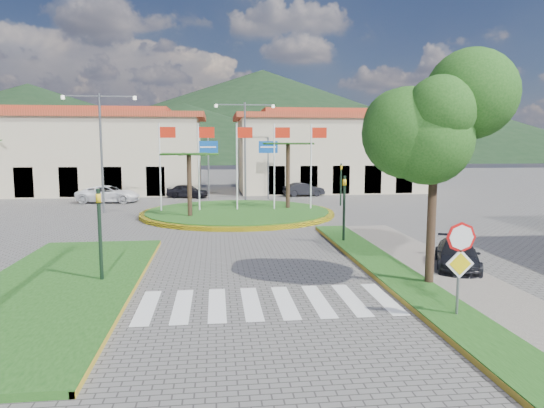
{
  "coord_description": "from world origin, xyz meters",
  "views": [
    {
      "loc": [
        -1.37,
        -9.72,
        4.64
      ],
      "look_at": [
        0.67,
        8.0,
        2.43
      ],
      "focal_mm": 32.0,
      "sensor_mm": 36.0,
      "label": 1
    }
  ],
  "objects": [
    {
      "name": "hill_far_mid",
      "position": [
        15.0,
        160.0,
        15.0
      ],
      "size": [
        180.0,
        180.0,
        30.0
      ],
      "primitive_type": "cone",
      "color": "black",
      "rests_on": "ground"
    },
    {
      "name": "building_left",
      "position": [
        -14.0,
        38.0,
        3.9
      ],
      "size": [
        23.32,
        9.54,
        8.05
      ],
      "color": "beige",
      "rests_on": "ground"
    },
    {
      "name": "traffic_light_left",
      "position": [
        -5.2,
        6.5,
        1.94
      ],
      "size": [
        0.15,
        0.18,
        3.2
      ],
      "color": "black",
      "rests_on": "ground"
    },
    {
      "name": "street_lamp_west",
      "position": [
        -9.0,
        24.0,
        4.5
      ],
      "size": [
        4.8,
        0.16,
        8.0
      ],
      "color": "slate",
      "rests_on": "ground"
    },
    {
      "name": "building_right",
      "position": [
        10.0,
        38.0,
        3.9
      ],
      "size": [
        19.08,
        9.54,
        8.05
      ],
      "color": "beige",
      "rests_on": "ground"
    },
    {
      "name": "car_dark_a",
      "position": [
        -3.88,
        32.76,
        0.6
      ],
      "size": [
        3.8,
        2.35,
        1.21
      ],
      "primitive_type": "imported",
      "rotation": [
        0.0,
        0.0,
        1.29
      ],
      "color": "black",
      "rests_on": "ground"
    },
    {
      "name": "traffic_light_far",
      "position": [
        8.0,
        26.0,
        1.94
      ],
      "size": [
        0.18,
        0.15,
        3.2
      ],
      "color": "black",
      "rests_on": "ground"
    },
    {
      "name": "street_lamp_centre",
      "position": [
        1.0,
        30.0,
        4.5
      ],
      "size": [
        4.8,
        0.16,
        8.0
      ],
      "color": "slate",
      "rests_on": "ground"
    },
    {
      "name": "stop_sign",
      "position": [
        4.9,
        1.96,
        1.79
      ],
      "size": [
        0.8,
        0.11,
        2.65
      ],
      "color": "slate",
      "rests_on": "ground"
    },
    {
      "name": "crosswalk",
      "position": [
        0.0,
        4.0,
        0.01
      ],
      "size": [
        8.0,
        3.0,
        0.01
      ],
      "primitive_type": "cube",
      "color": "silver",
      "rests_on": "ground"
    },
    {
      "name": "hill_far_west",
      "position": [
        -55.0,
        140.0,
        11.0
      ],
      "size": [
        140.0,
        140.0,
        22.0
      ],
      "primitive_type": "cone",
      "color": "black",
      "rests_on": "ground"
    },
    {
      "name": "hill_far_east",
      "position": [
        70.0,
        135.0,
        9.0
      ],
      "size": [
        120.0,
        120.0,
        18.0
      ],
      "primitive_type": "cone",
      "color": "black",
      "rests_on": "ground"
    },
    {
      "name": "traffic_light_right",
      "position": [
        4.5,
        12.0,
        1.94
      ],
      "size": [
        0.15,
        0.18,
        3.2
      ],
      "color": "black",
      "rests_on": "ground"
    },
    {
      "name": "sidewalk_right",
      "position": [
        6.0,
        2.0,
        0.07
      ],
      "size": [
        4.0,
        28.0,
        0.15
      ],
      "primitive_type": "cube",
      "color": "gray",
      "rests_on": "ground"
    },
    {
      "name": "deciduous_tree",
      "position": [
        5.5,
        5.0,
        5.18
      ],
      "size": [
        3.6,
        3.6,
        6.8
      ],
      "color": "black",
      "rests_on": "ground"
    },
    {
      "name": "hill_near_back",
      "position": [
        -10.0,
        130.0,
        8.0
      ],
      "size": [
        110.0,
        110.0,
        16.0
      ],
      "primitive_type": "cone",
      "color": "black",
      "rests_on": "ground"
    },
    {
      "name": "car_side_right",
      "position": [
        7.5,
        7.0,
        0.53
      ],
      "size": [
        2.82,
        3.98,
        1.07
      ],
      "primitive_type": "imported",
      "rotation": [
        0.0,
        0.0,
        -0.4
      ],
      "color": "black",
      "rests_on": "ground"
    },
    {
      "name": "ground",
      "position": [
        0.0,
        0.0,
        0.0
      ],
      "size": [
        160.0,
        160.0,
        0.0
      ],
      "primitive_type": "plane",
      "color": "#5E5B59",
      "rests_on": "ground"
    },
    {
      "name": "roundabout_island",
      "position": [
        0.0,
        22.0,
        0.17
      ],
      "size": [
        12.7,
        12.7,
        6.0
      ],
      "color": "yellow",
      "rests_on": "ground"
    },
    {
      "name": "verge_right",
      "position": [
        4.8,
        2.0,
        0.09
      ],
      "size": [
        1.6,
        28.0,
        0.18
      ],
      "primitive_type": "cube",
      "color": "#194714",
      "rests_on": "ground"
    },
    {
      "name": "median_left",
      "position": [
        -6.5,
        6.0,
        0.09
      ],
      "size": [
        5.0,
        14.0,
        0.18
      ],
      "primitive_type": "cube",
      "color": "#194714",
      "rests_on": "ground"
    },
    {
      "name": "car_dark_b",
      "position": [
        6.41,
        32.94,
        0.6
      ],
      "size": [
        3.81,
        1.85,
        1.2
      ],
      "primitive_type": "imported",
      "rotation": [
        0.0,
        0.0,
        1.73
      ],
      "color": "black",
      "rests_on": "ground"
    },
    {
      "name": "direction_sign_east",
      "position": [
        3.0,
        30.97,
        3.53
      ],
      "size": [
        1.6,
        0.14,
        5.2
      ],
      "color": "slate",
      "rests_on": "ground"
    },
    {
      "name": "white_van",
      "position": [
        -9.95,
        30.0,
        0.68
      ],
      "size": [
        5.02,
        2.57,
        1.36
      ],
      "primitive_type": "imported",
      "rotation": [
        0.0,
        0.0,
        1.5
      ],
      "color": "white",
      "rests_on": "ground"
    },
    {
      "name": "direction_sign_west",
      "position": [
        -2.0,
        30.97,
        3.53
      ],
      "size": [
        1.6,
        0.14,
        5.2
      ],
      "color": "slate",
      "rests_on": "ground"
    }
  ]
}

